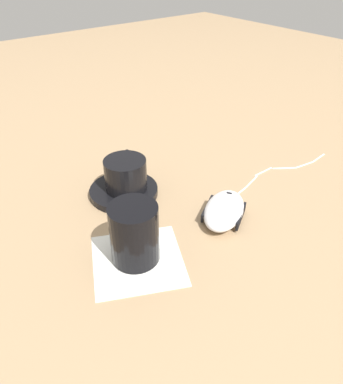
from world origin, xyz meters
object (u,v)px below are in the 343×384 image
object	(u,v)px
computer_mouse	(224,210)
drinking_glass	(134,233)
saucer	(124,191)
coffee_cup	(126,174)

from	to	relation	value
computer_mouse	drinking_glass	distance (m)	0.18
saucer	coffee_cup	distance (m)	0.04
saucer	computer_mouse	xyz separation A→B (m)	(0.10, -0.17, 0.01)
coffee_cup	computer_mouse	bearing A→B (deg)	-61.90
saucer	coffee_cup	bearing A→B (deg)	-5.87
computer_mouse	saucer	bearing A→B (deg)	119.76
computer_mouse	drinking_glass	xyz separation A→B (m)	(-0.17, 0.01, 0.03)
coffee_cup	drinking_glass	size ratio (longest dim) A/B	1.02
saucer	drinking_glass	world-z (taller)	drinking_glass
saucer	coffee_cup	world-z (taller)	coffee_cup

